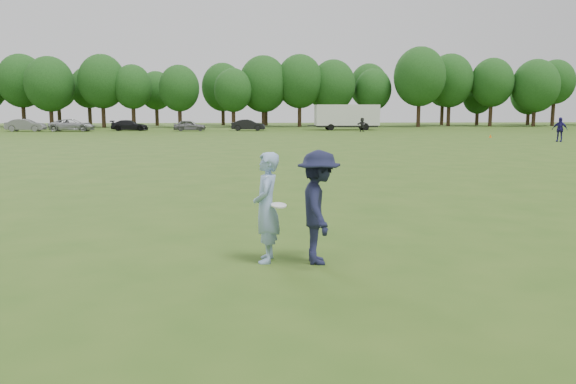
{
  "coord_description": "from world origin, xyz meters",
  "views": [
    {
      "loc": [
        -0.08,
        -9.63,
        2.67
      ],
      "look_at": [
        0.74,
        0.94,
        1.1
      ],
      "focal_mm": 35.0,
      "sensor_mm": 36.0,
      "label": 1
    }
  ],
  "objects_px": {
    "defender": "(319,207)",
    "car_e": "(190,126)",
    "car_d": "(130,125)",
    "car_b": "(26,125)",
    "car_c": "(72,125)",
    "cargo_trailer": "(347,116)",
    "player_far_b": "(560,129)",
    "thrower": "(266,207)",
    "field_cone": "(490,136)",
    "car_f": "(248,125)",
    "player_far_d": "(362,125)"
  },
  "relations": [
    {
      "from": "car_b",
      "to": "field_cone",
      "type": "bearing_deg",
      "value": -111.06
    },
    {
      "from": "car_d",
      "to": "car_e",
      "type": "relative_size",
      "value": 1.15
    },
    {
      "from": "car_c",
      "to": "cargo_trailer",
      "type": "distance_m",
      "value": 33.6
    },
    {
      "from": "car_e",
      "to": "cargo_trailer",
      "type": "distance_m",
      "value": 19.72
    },
    {
      "from": "car_e",
      "to": "car_f",
      "type": "height_order",
      "value": "car_f"
    },
    {
      "from": "car_d",
      "to": "car_f",
      "type": "relative_size",
      "value": 1.08
    },
    {
      "from": "player_far_d",
      "to": "car_b",
      "type": "height_order",
      "value": "player_far_d"
    },
    {
      "from": "player_far_d",
      "to": "car_f",
      "type": "xyz_separation_m",
      "value": [
        -13.34,
        4.14,
        -0.15
      ]
    },
    {
      "from": "field_cone",
      "to": "cargo_trailer",
      "type": "relative_size",
      "value": 0.03
    },
    {
      "from": "car_d",
      "to": "car_e",
      "type": "distance_m",
      "value": 7.67
    },
    {
      "from": "thrower",
      "to": "car_b",
      "type": "xyz_separation_m",
      "value": [
        -26.4,
        59.94,
        -0.23
      ]
    },
    {
      "from": "player_far_d",
      "to": "car_c",
      "type": "height_order",
      "value": "player_far_d"
    },
    {
      "from": "thrower",
      "to": "field_cone",
      "type": "height_order",
      "value": "thrower"
    },
    {
      "from": "player_far_d",
      "to": "car_c",
      "type": "xyz_separation_m",
      "value": [
        -34.4,
        3.93,
        -0.1
      ]
    },
    {
      "from": "thrower",
      "to": "car_b",
      "type": "height_order",
      "value": "thrower"
    },
    {
      "from": "car_f",
      "to": "car_c",
      "type": "bearing_deg",
      "value": 96.05
    },
    {
      "from": "car_d",
      "to": "cargo_trailer",
      "type": "relative_size",
      "value": 0.5
    },
    {
      "from": "car_b",
      "to": "car_e",
      "type": "xyz_separation_m",
      "value": [
        19.42,
        -0.37,
        -0.07
      ]
    },
    {
      "from": "player_far_b",
      "to": "cargo_trailer",
      "type": "height_order",
      "value": "cargo_trailer"
    },
    {
      "from": "car_b",
      "to": "car_e",
      "type": "relative_size",
      "value": 1.15
    },
    {
      "from": "car_c",
      "to": "car_d",
      "type": "distance_m",
      "value": 6.62
    },
    {
      "from": "thrower",
      "to": "car_b",
      "type": "bearing_deg",
      "value": -150.77
    },
    {
      "from": "player_far_b",
      "to": "thrower",
      "type": "bearing_deg",
      "value": -83.7
    },
    {
      "from": "car_f",
      "to": "field_cone",
      "type": "height_order",
      "value": "car_f"
    },
    {
      "from": "thrower",
      "to": "player_far_d",
      "type": "relative_size",
      "value": 1.17
    },
    {
      "from": "player_far_d",
      "to": "car_c",
      "type": "distance_m",
      "value": 34.62
    },
    {
      "from": "car_c",
      "to": "cargo_trailer",
      "type": "xyz_separation_m",
      "value": [
        33.55,
        1.57,
        1.05
      ]
    },
    {
      "from": "player_far_b",
      "to": "field_cone",
      "type": "distance_m",
      "value": 7.4
    },
    {
      "from": "car_e",
      "to": "field_cone",
      "type": "xyz_separation_m",
      "value": [
        29.61,
        -18.14,
        -0.51
      ]
    },
    {
      "from": "defender",
      "to": "car_f",
      "type": "height_order",
      "value": "defender"
    },
    {
      "from": "thrower",
      "to": "car_c",
      "type": "distance_m",
      "value": 63.32
    },
    {
      "from": "player_far_b",
      "to": "car_f",
      "type": "bearing_deg",
      "value": 177.44
    },
    {
      "from": "thrower",
      "to": "defender",
      "type": "xyz_separation_m",
      "value": [
        0.9,
        -0.16,
        0.02
      ]
    },
    {
      "from": "car_b",
      "to": "car_c",
      "type": "distance_m",
      "value": 5.49
    },
    {
      "from": "car_b",
      "to": "car_c",
      "type": "height_order",
      "value": "car_b"
    },
    {
      "from": "car_b",
      "to": "cargo_trailer",
      "type": "distance_m",
      "value": 39.07
    },
    {
      "from": "thrower",
      "to": "car_d",
      "type": "xyz_separation_m",
      "value": [
        -14.47,
        61.23,
        -0.32
      ]
    },
    {
      "from": "defender",
      "to": "car_e",
      "type": "height_order",
      "value": "defender"
    },
    {
      "from": "thrower",
      "to": "car_e",
      "type": "bearing_deg",
      "value": -167.86
    },
    {
      "from": "defender",
      "to": "car_d",
      "type": "distance_m",
      "value": 63.28
    },
    {
      "from": "defender",
      "to": "cargo_trailer",
      "type": "bearing_deg",
      "value": -8.99
    },
    {
      "from": "defender",
      "to": "player_far_d",
      "type": "relative_size",
      "value": 1.19
    },
    {
      "from": "field_cone",
      "to": "cargo_trailer",
      "type": "bearing_deg",
      "value": 116.69
    },
    {
      "from": "car_c",
      "to": "car_f",
      "type": "distance_m",
      "value": 21.06
    },
    {
      "from": "player_far_d",
      "to": "defender",
      "type": "bearing_deg",
      "value": -123.71
    },
    {
      "from": "car_b",
      "to": "cargo_trailer",
      "type": "height_order",
      "value": "cargo_trailer"
    },
    {
      "from": "player_far_d",
      "to": "car_b",
      "type": "relative_size",
      "value": 0.37
    },
    {
      "from": "thrower",
      "to": "car_e",
      "type": "distance_m",
      "value": 59.98
    },
    {
      "from": "defender",
      "to": "car_b",
      "type": "height_order",
      "value": "defender"
    },
    {
      "from": "car_b",
      "to": "car_f",
      "type": "relative_size",
      "value": 1.08
    }
  ]
}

